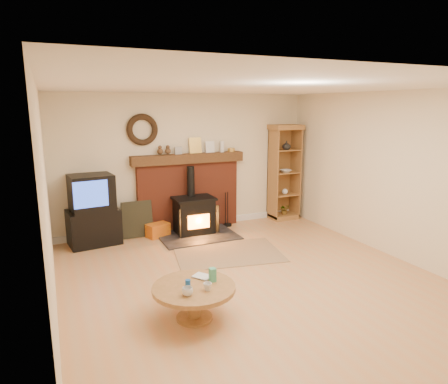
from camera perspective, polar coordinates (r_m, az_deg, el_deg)
name	(u,v)px	position (r m, az deg, el deg)	size (l,w,h in m)	color
ground	(253,281)	(5.67, 4.12, -12.51)	(5.50, 5.50, 0.00)	tan
room_shell	(250,156)	(5.27, 3.74, 5.09)	(5.02, 5.52, 2.61)	beige
chimney_breast	(189,188)	(7.76, -5.06, 0.50)	(2.20, 0.22, 1.78)	maroon
wood_stove	(195,217)	(7.50, -4.22, -3.52)	(1.40, 1.00, 1.26)	black
area_rug	(228,253)	(6.61, 0.57, -8.73)	(1.69, 1.17, 0.01)	brown
tv_unit	(93,211)	(7.25, -18.24, -2.64)	(0.90, 0.68, 1.23)	black
curio_cabinet	(284,172)	(8.52, 8.52, 2.80)	(0.64, 0.46, 1.99)	olive
firelog_box	(158,230)	(7.49, -9.41, -5.40)	(0.40, 0.25, 0.25)	orange
leaning_painting	(137,219)	(7.50, -12.27, -3.83)	(0.56, 0.03, 0.67)	black
fire_tools	(227,221)	(8.05, 0.50, -4.14)	(0.16, 0.16, 0.70)	black
coffee_table	(194,292)	(4.61, -4.28, -14.08)	(0.94, 0.94, 0.56)	brown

